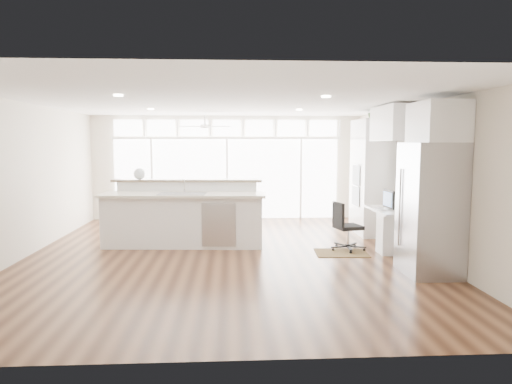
{
  "coord_description": "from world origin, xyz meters",
  "views": [
    {
      "loc": [
        0.11,
        -8.0,
        1.99
      ],
      "look_at": [
        0.58,
        0.6,
        1.07
      ],
      "focal_mm": 32.0,
      "sensor_mm": 36.0,
      "label": 1
    }
  ],
  "objects": [
    {
      "name": "upper_cabinets",
      "position": [
        3.17,
        0.3,
        2.35
      ],
      "size": [
        0.64,
        1.3,
        0.64
      ],
      "primitive_type": "cube",
      "color": "white",
      "rests_on": "wall_right"
    },
    {
      "name": "wall_front",
      "position": [
        0.0,
        -4.0,
        1.35
      ],
      "size": [
        7.0,
        0.04,
        2.7
      ],
      "primitive_type": "cube",
      "color": "beige",
      "rests_on": "floor"
    },
    {
      "name": "rug",
      "position": [
        2.1,
        0.01,
        0.01
      ],
      "size": [
        0.97,
        0.73,
        0.01
      ],
      "primitive_type": "cube",
      "rotation": [
        0.0,
        0.0,
        -0.06
      ],
      "color": "#372611",
      "rests_on": "floor"
    },
    {
      "name": "monitor",
      "position": [
        3.05,
        0.3,
        0.95
      ],
      "size": [
        0.1,
        0.46,
        0.38
      ],
      "primitive_type": "cube",
      "rotation": [
        0.0,
        0.0,
        0.06
      ],
      "color": "black",
      "rests_on": "desk_nook"
    },
    {
      "name": "desk_nook",
      "position": [
        3.13,
        0.3,
        0.38
      ],
      "size": [
        0.72,
        1.3,
        0.76
      ],
      "primitive_type": "cube",
      "color": "white",
      "rests_on": "floor"
    },
    {
      "name": "floor",
      "position": [
        0.0,
        0.0,
        -0.01
      ],
      "size": [
        7.0,
        8.0,
        0.02
      ],
      "primitive_type": "cube",
      "color": "#3C2012",
      "rests_on": "ground"
    },
    {
      "name": "glass_wall",
      "position": [
        0.0,
        3.94,
        1.05
      ],
      "size": [
        5.8,
        0.06,
        2.08
      ],
      "primitive_type": "cube",
      "color": "white",
      "rests_on": "wall_back"
    },
    {
      "name": "desk_window",
      "position": [
        3.46,
        0.3,
        1.55
      ],
      "size": [
        0.04,
        0.85,
        0.85
      ],
      "primitive_type": "cube",
      "color": "white",
      "rests_on": "wall_right"
    },
    {
      "name": "keyboard",
      "position": [
        2.88,
        0.3,
        0.77
      ],
      "size": [
        0.18,
        0.36,
        0.02
      ],
      "primitive_type": "cube",
      "rotation": [
        0.0,
        0.0,
        0.15
      ],
      "color": "silver",
      "rests_on": "desk_nook"
    },
    {
      "name": "kitchen_island",
      "position": [
        -0.82,
        0.82,
        0.63
      ],
      "size": [
        3.24,
        1.39,
        1.26
      ],
      "primitive_type": "cube",
      "rotation": [
        0.0,
        0.0,
        -0.06
      ],
      "color": "white",
      "rests_on": "floor"
    },
    {
      "name": "recessed_lights",
      "position": [
        0.0,
        0.2,
        2.68
      ],
      "size": [
        3.4,
        3.0,
        0.02
      ],
      "primitive_type": "cube",
      "color": "white",
      "rests_on": "ceiling"
    },
    {
      "name": "oven_cabinet",
      "position": [
        3.17,
        1.8,
        1.25
      ],
      "size": [
        0.64,
        1.2,
        2.5
      ],
      "primitive_type": "cube",
      "color": "white",
      "rests_on": "floor"
    },
    {
      "name": "ceiling_fan",
      "position": [
        -0.5,
        2.8,
        2.48
      ],
      "size": [
        1.16,
        1.16,
        0.32
      ],
      "primitive_type": "cube",
      "color": "white",
      "rests_on": "ceiling"
    },
    {
      "name": "transom_row",
      "position": [
        0.0,
        3.94,
        2.38
      ],
      "size": [
        5.9,
        0.06,
        0.4
      ],
      "primitive_type": "cube",
      "color": "white",
      "rests_on": "wall_back"
    },
    {
      "name": "wall_back",
      "position": [
        0.0,
        4.0,
        1.35
      ],
      "size": [
        7.0,
        0.04,
        2.7
      ],
      "primitive_type": "cube",
      "color": "beige",
      "rests_on": "floor"
    },
    {
      "name": "office_chair",
      "position": [
        2.28,
        0.25,
        0.45
      ],
      "size": [
        0.55,
        0.53,
        0.9
      ],
      "primitive_type": "cube",
      "rotation": [
        0.0,
        0.0,
        0.24
      ],
      "color": "black",
      "rests_on": "floor"
    },
    {
      "name": "wall_right",
      "position": [
        3.5,
        0.0,
        1.35
      ],
      "size": [
        0.04,
        8.0,
        2.7
      ],
      "primitive_type": "cube",
      "color": "beige",
      "rests_on": "floor"
    },
    {
      "name": "ceiling",
      "position": [
        0.0,
        0.0,
        2.7
      ],
      "size": [
        7.0,
        8.0,
        0.02
      ],
      "primitive_type": "cube",
      "color": "white",
      "rests_on": "wall_back"
    },
    {
      "name": "refrigerator",
      "position": [
        3.11,
        -1.35,
        1.0
      ],
      "size": [
        0.76,
        0.9,
        2.0
      ],
      "primitive_type": "cube",
      "color": "#A6A6AB",
      "rests_on": "floor"
    },
    {
      "name": "potted_plant",
      "position": [
        3.17,
        1.8,
        2.63
      ],
      "size": [
        0.33,
        0.36,
        0.26
      ],
      "primitive_type": "imported",
      "rotation": [
        0.0,
        0.0,
        0.11
      ],
      "color": "#2B5223",
      "rests_on": "oven_cabinet"
    },
    {
      "name": "fridge_cabinet",
      "position": [
        3.17,
        -1.35,
        2.3
      ],
      "size": [
        0.64,
        0.9,
        0.6
      ],
      "primitive_type": "cube",
      "color": "white",
      "rests_on": "wall_right"
    },
    {
      "name": "wall_left",
      "position": [
        -3.5,
        0.0,
        1.35
      ],
      "size": [
        0.04,
        8.0,
        2.7
      ],
      "primitive_type": "cube",
      "color": "beige",
      "rests_on": "floor"
    },
    {
      "name": "framed_photos",
      "position": [
        3.46,
        0.92,
        1.4
      ],
      "size": [
        0.06,
        0.22,
        0.8
      ],
      "primitive_type": "cube",
      "color": "black",
      "rests_on": "wall_right"
    },
    {
      "name": "fishbowl",
      "position": [
        -1.74,
        1.28,
        1.38
      ],
      "size": [
        0.25,
        0.25,
        0.23
      ],
      "primitive_type": "sphere",
      "rotation": [
        0.0,
        0.0,
        -0.08
      ],
      "color": "silver",
      "rests_on": "kitchen_island"
    }
  ]
}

